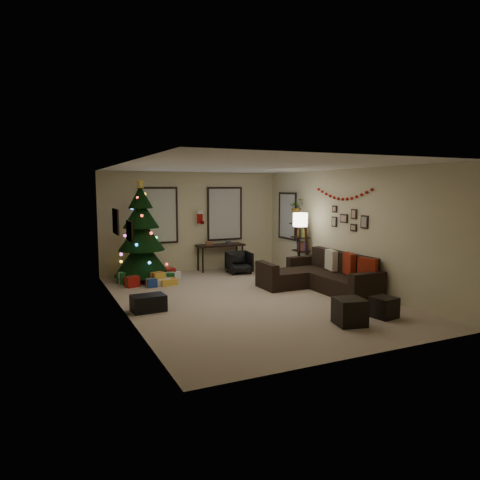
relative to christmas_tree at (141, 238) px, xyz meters
name	(u,v)px	position (x,y,z in m)	size (l,w,h in m)	color
floor	(248,299)	(1.56, -2.78, -1.05)	(7.00, 7.00, 0.00)	tan
ceiling	(248,166)	(1.56, -2.78, 1.65)	(7.00, 7.00, 0.00)	white
wall_back	(192,222)	(1.56, 0.72, 0.30)	(5.00, 5.00, 0.00)	beige
wall_front	(364,258)	(1.56, -6.28, 0.30)	(5.00, 5.00, 0.00)	beige
wall_left	(123,240)	(-0.94, -2.78, 0.30)	(7.00, 7.00, 0.00)	beige
wall_right	(347,229)	(4.06, -2.78, 0.30)	(7.00, 7.00, 0.00)	beige
window_back_left	(158,215)	(0.61, 0.69, 0.50)	(1.05, 0.06, 1.50)	#728CB2
window_back_right	(225,214)	(2.51, 0.69, 0.50)	(1.05, 0.06, 1.50)	#728CB2
window_right_wall	(288,216)	(4.03, -0.23, 0.45)	(0.06, 0.90, 1.30)	#728CB2
christmas_tree	(141,238)	(0.00, 0.00, 0.00)	(1.36, 1.36, 2.54)	black
presents	(157,278)	(0.23, -0.51, -0.94)	(1.50, 1.01, 0.30)	#14591E
sofa	(321,277)	(3.42, -2.70, -0.78)	(1.76, 2.57, 0.84)	black
pillow_red_a	(368,268)	(3.77, -3.83, -0.41)	(0.11, 0.42, 0.42)	maroon
pillow_red_b	(349,264)	(3.77, -3.24, -0.41)	(0.12, 0.46, 0.46)	maroon
pillow_cream	(331,260)	(3.77, -2.60, -0.42)	(0.13, 0.46, 0.46)	beige
ottoman_near	(350,312)	(2.33, -5.08, -0.83)	(0.47, 0.47, 0.45)	black
ottoman_far	(384,307)	(3.15, -5.00, -0.87)	(0.39, 0.39, 0.37)	black
desk	(220,247)	(2.27, 0.44, -0.41)	(1.34, 0.48, 0.72)	black
desk_chair	(239,262)	(2.55, -0.21, -0.76)	(0.57, 0.54, 0.59)	black
bookshelf	(302,247)	(3.86, -1.22, -0.28)	(0.30, 0.47, 1.58)	black
potted_plant	(296,205)	(3.86, -0.94, 0.79)	(0.50, 0.43, 0.55)	#4C4C4C
floor_lamp	(300,224)	(3.51, -1.68, 0.34)	(0.35, 0.35, 1.67)	black
art_map	(116,221)	(-0.92, -1.93, 0.57)	(0.04, 0.60, 0.50)	black
art_abstract	(130,231)	(-0.92, -3.32, 0.50)	(0.04, 0.45, 0.35)	black
gallery	(349,219)	(4.04, -2.85, 0.52)	(0.03, 1.25, 0.54)	black
garland	(343,194)	(4.01, -2.65, 1.09)	(0.08, 1.90, 0.30)	#A5140C
stocking_left	(186,219)	(1.42, 0.79, 0.39)	(0.20, 0.05, 0.36)	#990F0C
stocking_right	(200,217)	(1.75, 0.60, 0.43)	(0.20, 0.05, 0.36)	#990F0C
storage_bin	(148,303)	(-0.52, -2.85, -0.90)	(0.61, 0.41, 0.30)	black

